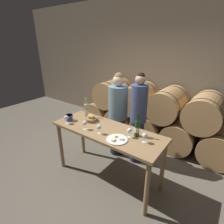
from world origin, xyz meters
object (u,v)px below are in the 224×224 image
wine_bottle_white (86,110)px  wine_glass_right (130,131)px  wine_glass_far_left (66,118)px  wine_glass_left (85,123)px  tasting_table (107,137)px  person_right (138,119)px  blue_crock (69,117)px  bread_basket (91,118)px  cheese_plate (117,139)px  wine_glass_far_right (145,136)px  wine_glass_center (99,127)px  wine_bottle_red (137,128)px  person_left (118,115)px

wine_bottle_white → wine_glass_right: (1.00, -0.17, -0.02)m
wine_glass_far_left → wine_glass_left: same height
tasting_table → person_right: person_right is taller
wine_glass_far_left → blue_crock: bearing=117.5°
bread_basket → wine_glass_right: wine_glass_right is taller
bread_basket → wine_glass_left: bearing=-65.8°
cheese_plate → wine_glass_far_right: wine_glass_far_right is taller
blue_crock → cheese_plate: blue_crock is taller
cheese_plate → person_right: bearing=98.9°
person_right → blue_crock: size_ratio=13.56×
person_right → wine_bottle_white: 0.94m
wine_glass_right → wine_glass_far_right: bearing=-0.8°
blue_crock → bread_basket: bearing=33.3°
wine_glass_center → wine_glass_far_left: bearing=-174.7°
wine_bottle_white → wine_glass_far_left: (-0.06, -0.41, -0.02)m
tasting_table → wine_bottle_red: size_ratio=5.15×
wine_glass_center → blue_crock: bearing=176.2°
person_right → wine_bottle_red: bearing=-63.4°
wine_glass_right → tasting_table: bearing=-178.4°
wine_bottle_red → blue_crock: wine_bottle_red is taller
wine_bottle_white → bread_basket: wine_bottle_white is taller
person_right → wine_bottle_white: size_ratio=4.96×
blue_crock → wine_glass_far_left: (0.06, -0.11, 0.05)m
wine_glass_far_right → bread_basket: bearing=175.3°
person_left → wine_glass_far_left: (-0.39, -0.93, 0.18)m
wine_bottle_white → blue_crock: size_ratio=2.73×
wine_bottle_white → wine_glass_far_left: bearing=-98.8°
person_left → blue_crock: bearing=-118.6°
person_left → cheese_plate: bearing=-56.4°
wine_glass_left → tasting_table: bearing=34.3°
bread_basket → person_left: bearing=78.1°
wine_bottle_red → wine_glass_far_right: size_ratio=2.47×
tasting_table → cheese_plate: 0.36m
wine_bottle_red → wine_bottle_white: wine_bottle_red is taller
bread_basket → wine_bottle_red: bearing=0.6°
blue_crock → wine_glass_far_right: 1.36m
bread_basket → wine_glass_right: bearing=-5.9°
wine_glass_center → wine_glass_far_right: same height
wine_bottle_white → person_right: bearing=34.2°
cheese_plate → wine_glass_center: 0.33m
tasting_table → wine_bottle_white: size_ratio=5.22×
wine_bottle_white → wine_glass_right: 1.02m
wine_bottle_white → wine_glass_far_right: wine_bottle_white is taller
person_left → wine_glass_right: size_ratio=11.72×
wine_glass_far_left → wine_glass_right: 1.09m
wine_bottle_red → wine_glass_right: 0.12m
wine_bottle_white → cheese_plate: 0.97m
tasting_table → person_left: size_ratio=1.08×
blue_crock → wine_glass_left: bearing=-9.6°
person_left → person_right: person_right is taller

